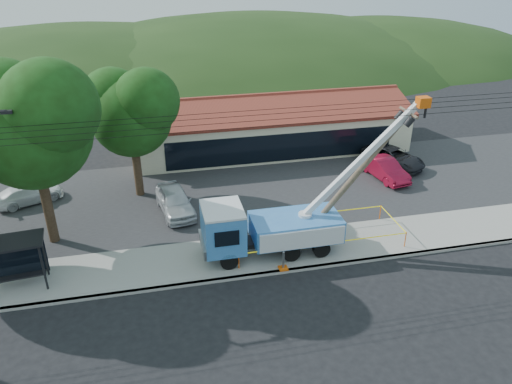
{
  "coord_description": "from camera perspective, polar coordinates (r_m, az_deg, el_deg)",
  "views": [
    {
      "loc": [
        -5.94,
        -18.81,
        15.83
      ],
      "look_at": [
        -0.57,
        5.0,
        3.48
      ],
      "focal_mm": 35.0,
      "sensor_mm": 36.0,
      "label": 1
    }
  ],
  "objects": [
    {
      "name": "caution_tape",
      "position": [
        29.0,
        6.82,
        -4.46
      ],
      "size": [
        9.71,
        3.32,
        0.96
      ],
      "color": "#E2560C",
      "rests_on": "ground"
    },
    {
      "name": "hill_east",
      "position": [
        83.61,
        13.49,
        15.23
      ],
      "size": [
        72.8,
        52.0,
        26.0
      ],
      "primitive_type": "ellipsoid",
      "color": "#1C3412",
      "rests_on": "ground"
    },
    {
      "name": "tree_lot",
      "position": [
        33.25,
        -14.17,
        9.21
      ],
      "size": [
        6.3,
        5.6,
        8.94
      ],
      "color": "#332316",
      "rests_on": "ground"
    },
    {
      "name": "car_silver",
      "position": [
        32.78,
        -9.14,
        -2.41
      ],
      "size": [
        2.61,
        4.98,
        1.62
      ],
      "primitive_type": "imported",
      "rotation": [
        0.0,
        0.0,
        0.15
      ],
      "color": "silver",
      "rests_on": "ground"
    },
    {
      "name": "bus_shelter",
      "position": [
        27.42,
        -25.77,
        -6.13
      ],
      "size": [
        2.94,
        1.98,
        2.69
      ],
      "rotation": [
        0.0,
        0.0,
        0.1
      ],
      "color": "black",
      "rests_on": "ground"
    },
    {
      "name": "hill_center",
      "position": [
        77.15,
        -0.53,
        15.0
      ],
      "size": [
        89.6,
        64.0,
        32.0
      ],
      "primitive_type": "ellipsoid",
      "color": "#1C3412",
      "rests_on": "ground"
    },
    {
      "name": "curb",
      "position": [
        26.85,
        2.58,
        -9.13
      ],
      "size": [
        60.0,
        0.25,
        0.15
      ],
      "primitive_type": "cube",
      "color": "gray",
      "rests_on": "ground"
    },
    {
      "name": "sidewalk",
      "position": [
        28.35,
        1.58,
        -6.93
      ],
      "size": [
        60.0,
        4.0,
        0.15
      ],
      "primitive_type": "cube",
      "color": "gray",
      "rests_on": "ground"
    },
    {
      "name": "strip_mall",
      "position": [
        42.4,
        1.58,
        7.63
      ],
      "size": [
        22.5,
        8.53,
        4.67
      ],
      "color": "beige",
      "rests_on": "ground"
    },
    {
      "name": "tree_west_near",
      "position": [
        28.71,
        -24.52,
        7.6
      ],
      "size": [
        7.56,
        6.72,
        10.8
      ],
      "color": "#332316",
      "rests_on": "ground"
    },
    {
      "name": "utility_truck",
      "position": [
        27.43,
        1.42,
        -3.93
      ],
      "size": [
        12.2,
        4.13,
        8.44
      ],
      "color": "black",
      "rests_on": "ground"
    },
    {
      "name": "car_dark",
      "position": [
        40.46,
        15.26,
        2.81
      ],
      "size": [
        4.3,
        5.63,
        1.42
      ],
      "primitive_type": "imported",
      "rotation": [
        0.0,
        0.0,
        0.44
      ],
      "color": "black",
      "rests_on": "ground"
    },
    {
      "name": "ground",
      "position": [
        25.29,
        3.83,
        -11.98
      ],
      "size": [
        120.0,
        120.0,
        0.0
      ],
      "primitive_type": "plane",
      "color": "black",
      "rests_on": "ground"
    },
    {
      "name": "car_red",
      "position": [
        38.16,
        14.38,
        1.44
      ],
      "size": [
        2.28,
        4.67,
        1.47
      ],
      "primitive_type": "imported",
      "rotation": [
        0.0,
        0.0,
        0.17
      ],
      "color": "maroon",
      "rests_on": "ground"
    },
    {
      "name": "parking_lot",
      "position": [
        35.12,
        -1.61,
        0.13
      ],
      "size": [
        60.0,
        12.0,
        0.1
      ],
      "primitive_type": "cube",
      "color": "#28282B",
      "rests_on": "ground"
    },
    {
      "name": "hill_west",
      "position": [
        76.03,
        -19.81,
        13.3
      ],
      "size": [
        78.4,
        56.0,
        28.0
      ],
      "primitive_type": "ellipsoid",
      "color": "#1C3412",
      "rests_on": "ground"
    },
    {
      "name": "car_white",
      "position": [
        36.85,
        -24.36,
        -1.18
      ],
      "size": [
        4.69,
        3.4,
        1.26
      ],
      "primitive_type": "imported",
      "rotation": [
        0.0,
        0.0,
        2.0
      ],
      "color": "white",
      "rests_on": "ground"
    },
    {
      "name": "leaning_pole",
      "position": [
        27.87,
        11.94,
        2.6
      ],
      "size": [
        6.75,
        1.88,
        8.39
      ],
      "color": "#4D4332",
      "rests_on": "ground"
    }
  ]
}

